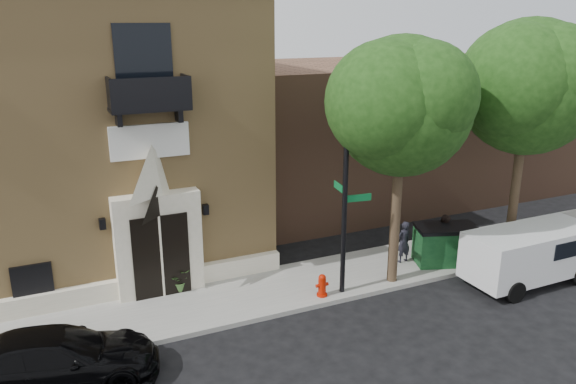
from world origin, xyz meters
name	(u,v)px	position (x,y,z in m)	size (l,w,h in m)	color
ground	(220,331)	(0.00, 0.00, 0.00)	(120.00, 120.00, 0.00)	black
sidewalk	(236,298)	(1.00, 1.50, 0.07)	(42.00, 3.00, 0.15)	gray
church	(66,127)	(-2.99, 7.95, 4.63)	(12.20, 11.01, 9.30)	tan
neighbour_building	(397,129)	(12.00, 9.00, 3.20)	(18.00, 8.00, 6.40)	brown
street_tree_left	(405,105)	(6.03, 0.35, 5.87)	(4.97, 4.38, 7.77)	#38281C
street_tree_mid	(531,86)	(11.03, 0.35, 6.20)	(5.21, 4.64, 8.25)	#38281C
black_sedan	(57,359)	(-4.18, -0.66, 0.68)	(1.90, 4.67, 1.35)	black
cargo_van	(534,252)	(10.32, -1.27, 1.02)	(4.52, 1.94, 1.83)	white
street_sign	(345,201)	(4.15, 0.45, 3.10)	(0.93, 0.98, 5.85)	black
fire_hydrant	(322,285)	(3.42, 0.43, 0.50)	(0.41, 0.33, 0.72)	#A81502
dumpster	(445,244)	(8.46, 0.85, 0.84)	(2.35, 1.80, 1.35)	#0F381B
planter	(179,280)	(-0.47, 2.59, 0.50)	(0.64, 0.55, 0.71)	#416C30
pedestrian_near	(404,242)	(7.18, 1.50, 0.90)	(0.55, 0.36, 1.50)	black
pedestrian_far	(444,236)	(8.74, 1.26, 0.95)	(0.77, 0.60, 1.59)	black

